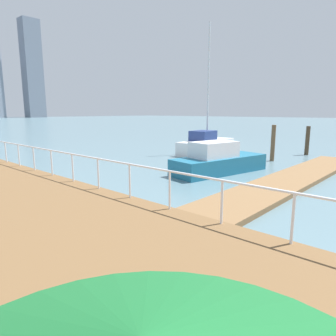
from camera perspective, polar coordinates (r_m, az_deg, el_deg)
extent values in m
plane|color=slate|center=(18.32, -17.54, 0.65)|extent=(300.00, 300.00, 0.00)
cube|color=olive|center=(14.39, 22.45, -1.94)|extent=(15.52, 2.00, 0.18)
cylinder|color=white|center=(6.56, 22.51, -8.85)|extent=(0.06, 0.06, 1.05)
cylinder|color=white|center=(7.23, 10.13, -6.40)|extent=(0.06, 0.06, 1.05)
cylinder|color=white|center=(8.18, 0.32, -4.22)|extent=(0.06, 0.06, 1.05)
cylinder|color=white|center=(9.33, -7.23, -2.44)|extent=(0.06, 0.06, 1.05)
cylinder|color=white|center=(10.61, -13.03, -1.04)|extent=(0.06, 0.06, 1.05)
cylinder|color=white|center=(11.97, -17.54, 0.05)|extent=(0.06, 0.06, 1.05)
cylinder|color=white|center=(13.40, -21.11, 0.92)|extent=(0.06, 0.06, 1.05)
cylinder|color=white|center=(14.88, -23.98, 1.61)|extent=(0.06, 0.06, 1.05)
cylinder|color=white|center=(16.38, -26.33, 2.18)|extent=(0.06, 0.06, 1.05)
cylinder|color=white|center=(17.92, -28.29, 2.65)|extent=(0.06, 0.06, 1.05)
cylinder|color=white|center=(8.62, -3.75, 0.11)|extent=(0.06, 27.95, 0.06)
cylinder|color=brown|center=(19.66, 19.20, 4.47)|extent=(0.25, 0.25, 2.22)
cylinder|color=#473826|center=(23.33, 24.82, 4.71)|extent=(0.28, 0.28, 2.01)
cube|color=white|center=(22.35, 7.34, 4.02)|extent=(5.72, 2.12, 0.95)
cube|color=navy|center=(21.78, 6.63, 6.07)|extent=(1.91, 1.47, 0.72)
cylinder|color=silver|center=(22.29, 7.63, 15.63)|extent=(0.12, 0.12, 8.08)
cube|color=#1E6B8C|center=(15.28, 9.72, 0.63)|extent=(5.44, 2.67, 0.81)
cube|color=white|center=(14.86, 8.67, 3.47)|extent=(2.43, 1.76, 0.77)
cube|color=slate|center=(171.17, -24.25, 16.61)|extent=(8.46, 6.76, 46.95)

